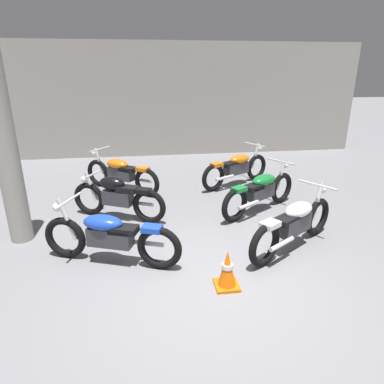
{
  "coord_description": "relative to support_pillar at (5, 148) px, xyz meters",
  "views": [
    {
      "loc": [
        -0.86,
        -3.82,
        2.75
      ],
      "look_at": [
        0.0,
        2.14,
        0.55
      ],
      "focal_mm": 31.45,
      "sensor_mm": 36.0,
      "label": 1
    }
  ],
  "objects": [
    {
      "name": "ground_plane",
      "position": [
        3.01,
        -1.71,
        -1.6
      ],
      "size": [
        60.0,
        60.0,
        0.0
      ],
      "primitive_type": "plane",
      "color": "gray"
    },
    {
      "name": "back_wall",
      "position": [
        3.01,
        5.82,
        0.2
      ],
      "size": [
        12.9,
        0.24,
        3.6
      ],
      "primitive_type": "cube",
      "color": "#9E998E",
      "rests_on": "ground"
    },
    {
      "name": "motorcycle_right_row_0",
      "position": [
        4.46,
        -0.96,
        -1.15
      ],
      "size": [
        1.87,
        1.29,
        0.97
      ],
      "color": "black",
      "rests_on": "ground"
    },
    {
      "name": "motorcycle_left_row_0",
      "position": [
        1.58,
        -0.98,
        -1.15
      ],
      "size": [
        2.07,
        0.97,
        0.97
      ],
      "color": "black",
      "rests_on": "ground"
    },
    {
      "name": "traffic_cone",
      "position": [
        3.16,
        -1.82,
        -1.34
      ],
      "size": [
        0.32,
        0.32,
        0.54
      ],
      "color": "orange",
      "rests_on": "ground"
    },
    {
      "name": "motorcycle_left_row_1",
      "position": [
        1.59,
        0.64,
        -1.14
      ],
      "size": [
        1.82,
        0.96,
        0.88
      ],
      "color": "black",
      "rests_on": "ground"
    },
    {
      "name": "motorcycle_right_row_1",
      "position": [
        4.43,
        0.58,
        -1.15
      ],
      "size": [
        1.88,
        1.27,
        0.97
      ],
      "color": "black",
      "rests_on": "ground"
    },
    {
      "name": "support_pillar",
      "position": [
        0.0,
        0.0,
        0.0
      ],
      "size": [
        0.36,
        0.36,
        3.2
      ],
      "primitive_type": "cylinder",
      "color": "#9E998E",
      "rests_on": "ground"
    },
    {
      "name": "motorcycle_left_row_2",
      "position": [
        1.57,
        2.26,
        -1.15
      ],
      "size": [
        1.78,
        1.42,
        0.97
      ],
      "color": "black",
      "rests_on": "ground"
    },
    {
      "name": "motorcycle_right_row_2",
      "position": [
        4.41,
        2.3,
        -1.15
      ],
      "size": [
        1.95,
        1.18,
        0.97
      ],
      "color": "black",
      "rests_on": "ground"
    }
  ]
}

